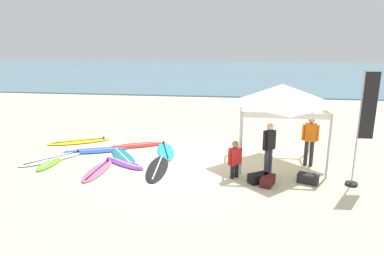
{
  "coord_description": "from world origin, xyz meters",
  "views": [
    {
      "loc": [
        1.52,
        -11.21,
        4.28
      ],
      "look_at": [
        -0.07,
        1.21,
        1.0
      ],
      "focal_mm": 32.85,
      "sensor_mm": 36.0,
      "label": 1
    }
  ],
  "objects_px": {
    "surfboard_blue": "(95,150)",
    "gear_bag_near_tent": "(258,178)",
    "canopy_tent": "(282,95)",
    "surfboard_white": "(53,158)",
    "surfboard_black": "(157,168)",
    "gear_bag_on_sand": "(308,179)",
    "surfboard_yellow": "(79,141)",
    "person_red": "(235,158)",
    "surfboard_cyan": "(166,151)",
    "surfboard_lime": "(52,161)",
    "gear_bag_by_pole": "(268,181)",
    "surfboard_purple": "(124,163)",
    "banner_flag": "(362,134)",
    "surfboard_teal": "(123,157)",
    "surfboard_red": "(138,145)",
    "person_orange": "(310,138)",
    "person_black": "(269,146)",
    "surfboard_pink": "(98,170)"
  },
  "relations": [
    {
      "from": "surfboard_cyan",
      "to": "banner_flag",
      "type": "relative_size",
      "value": 0.68
    },
    {
      "from": "surfboard_yellow",
      "to": "surfboard_white",
      "type": "relative_size",
      "value": 1.13
    },
    {
      "from": "surfboard_red",
      "to": "surfboard_black",
      "type": "bearing_deg",
      "value": -60.82
    },
    {
      "from": "surfboard_blue",
      "to": "person_red",
      "type": "relative_size",
      "value": 2.11
    },
    {
      "from": "surfboard_pink",
      "to": "person_red",
      "type": "bearing_deg",
      "value": 0.64
    },
    {
      "from": "banner_flag",
      "to": "gear_bag_by_pole",
      "type": "xyz_separation_m",
      "value": [
        -2.58,
        -0.31,
        -1.43
      ]
    },
    {
      "from": "gear_bag_near_tent",
      "to": "gear_bag_on_sand",
      "type": "distance_m",
      "value": 1.49
    },
    {
      "from": "surfboard_yellow",
      "to": "surfboard_lime",
      "type": "height_order",
      "value": "same"
    },
    {
      "from": "surfboard_blue",
      "to": "surfboard_lime",
      "type": "height_order",
      "value": "same"
    },
    {
      "from": "surfboard_purple",
      "to": "person_red",
      "type": "height_order",
      "value": "person_red"
    },
    {
      "from": "surfboard_purple",
      "to": "gear_bag_near_tent",
      "type": "distance_m",
      "value": 4.61
    },
    {
      "from": "surfboard_pink",
      "to": "surfboard_white",
      "type": "relative_size",
      "value": 0.91
    },
    {
      "from": "surfboard_teal",
      "to": "banner_flag",
      "type": "xyz_separation_m",
      "value": [
        7.6,
        -1.51,
        1.54
      ]
    },
    {
      "from": "person_red",
      "to": "surfboard_cyan",
      "type": "bearing_deg",
      "value": 139.87
    },
    {
      "from": "surfboard_lime",
      "to": "surfboard_cyan",
      "type": "height_order",
      "value": "same"
    },
    {
      "from": "surfboard_yellow",
      "to": "gear_bag_on_sand",
      "type": "bearing_deg",
      "value": -19.7
    },
    {
      "from": "canopy_tent",
      "to": "surfboard_blue",
      "type": "relative_size",
      "value": 1.09
    },
    {
      "from": "canopy_tent",
      "to": "surfboard_white",
      "type": "xyz_separation_m",
      "value": [
        -7.97,
        -0.78,
        -2.35
      ]
    },
    {
      "from": "surfboard_teal",
      "to": "gear_bag_near_tent",
      "type": "height_order",
      "value": "gear_bag_near_tent"
    },
    {
      "from": "surfboard_black",
      "to": "surfboard_red",
      "type": "relative_size",
      "value": 1.07
    },
    {
      "from": "banner_flag",
      "to": "gear_bag_on_sand",
      "type": "bearing_deg",
      "value": 179.68
    },
    {
      "from": "gear_bag_near_tent",
      "to": "banner_flag",
      "type": "bearing_deg",
      "value": 2.97
    },
    {
      "from": "canopy_tent",
      "to": "gear_bag_near_tent",
      "type": "xyz_separation_m",
      "value": [
        -0.78,
        -1.91,
        -2.25
      ]
    },
    {
      "from": "surfboard_cyan",
      "to": "gear_bag_on_sand",
      "type": "xyz_separation_m",
      "value": [
        4.84,
        -2.36,
        0.1
      ]
    },
    {
      "from": "surfboard_yellow",
      "to": "surfboard_teal",
      "type": "height_order",
      "value": "same"
    },
    {
      "from": "surfboard_blue",
      "to": "person_red",
      "type": "bearing_deg",
      "value": -19.69
    },
    {
      "from": "gear_bag_near_tent",
      "to": "gear_bag_by_pole",
      "type": "relative_size",
      "value": 1.0
    },
    {
      "from": "surfboard_black",
      "to": "surfboard_cyan",
      "type": "relative_size",
      "value": 1.09
    },
    {
      "from": "surfboard_purple",
      "to": "canopy_tent",
      "type": "bearing_deg",
      "value": 9.83
    },
    {
      "from": "surfboard_black",
      "to": "gear_bag_on_sand",
      "type": "xyz_separation_m",
      "value": [
        4.75,
        -0.55,
        0.1
      ]
    },
    {
      "from": "surfboard_purple",
      "to": "surfboard_red",
      "type": "bearing_deg",
      "value": 92.77
    },
    {
      "from": "surfboard_yellow",
      "to": "gear_bag_on_sand",
      "type": "xyz_separation_m",
      "value": [
        8.66,
        -3.1,
        0.1
      ]
    },
    {
      "from": "surfboard_blue",
      "to": "gear_bag_near_tent",
      "type": "relative_size",
      "value": 4.21
    },
    {
      "from": "person_red",
      "to": "gear_bag_by_pole",
      "type": "distance_m",
      "value": 1.2
    },
    {
      "from": "surfboard_lime",
      "to": "gear_bag_on_sand",
      "type": "relative_size",
      "value": 3.12
    },
    {
      "from": "surfboard_black",
      "to": "person_orange",
      "type": "distance_m",
      "value": 5.2
    },
    {
      "from": "surfboard_white",
      "to": "surfboard_red",
      "type": "relative_size",
      "value": 0.95
    },
    {
      "from": "surfboard_pink",
      "to": "surfboard_black",
      "type": "xyz_separation_m",
      "value": [
        1.89,
        0.47,
        -0.0
      ]
    },
    {
      "from": "surfboard_cyan",
      "to": "surfboard_lime",
      "type": "bearing_deg",
      "value": -155.96
    },
    {
      "from": "surfboard_purple",
      "to": "surfboard_lime",
      "type": "bearing_deg",
      "value": -176.92
    },
    {
      "from": "surfboard_lime",
      "to": "gear_bag_by_pole",
      "type": "distance_m",
      "value": 7.41
    },
    {
      "from": "surfboard_cyan",
      "to": "person_red",
      "type": "xyz_separation_m",
      "value": [
        2.64,
        -2.23,
        0.62
      ]
    },
    {
      "from": "surfboard_yellow",
      "to": "surfboard_blue",
      "type": "xyz_separation_m",
      "value": [
        1.12,
        -1.06,
        0.0
      ]
    },
    {
      "from": "surfboard_black",
      "to": "person_black",
      "type": "height_order",
      "value": "person_black"
    },
    {
      "from": "gear_bag_on_sand",
      "to": "surfboard_teal",
      "type": "bearing_deg",
      "value": 166.43
    },
    {
      "from": "canopy_tent",
      "to": "person_orange",
      "type": "bearing_deg",
      "value": -14.57
    },
    {
      "from": "canopy_tent",
      "to": "surfboard_teal",
      "type": "bearing_deg",
      "value": -177.38
    },
    {
      "from": "gear_bag_near_tent",
      "to": "person_red",
      "type": "bearing_deg",
      "value": 158.26
    },
    {
      "from": "surfboard_white",
      "to": "person_black",
      "type": "xyz_separation_m",
      "value": [
        7.51,
        -0.55,
        0.95
      ]
    },
    {
      "from": "surfboard_lime",
      "to": "person_red",
      "type": "distance_m",
      "value": 6.41
    }
  ]
}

